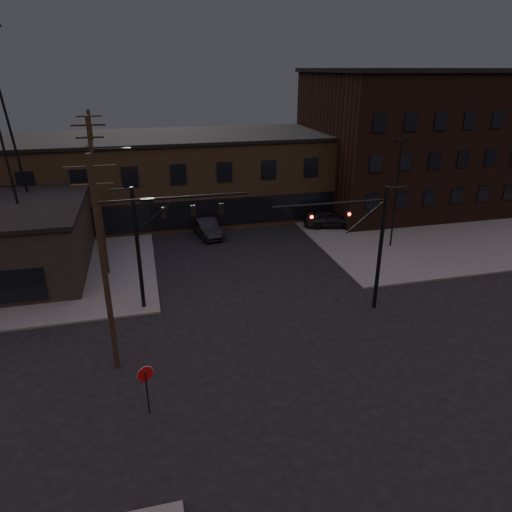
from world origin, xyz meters
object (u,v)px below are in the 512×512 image
at_px(parked_car_lot_b, 392,207).
at_px(traffic_signal_near, 365,237).
at_px(traffic_signal_far, 158,234).
at_px(stop_sign, 146,379).
at_px(car_crossing, 206,227).
at_px(parked_car_lot_a, 329,219).

bearing_deg(parked_car_lot_b, traffic_signal_near, 142.34).
height_order(traffic_signal_near, parked_car_lot_b, traffic_signal_near).
bearing_deg(traffic_signal_near, traffic_signal_far, 163.83).
bearing_deg(stop_sign, traffic_signal_near, 25.90).
xyz_separation_m(traffic_signal_far, parked_car_lot_b, (24.61, 14.55, -4.14)).
xyz_separation_m(traffic_signal_near, parked_car_lot_b, (12.53, 18.05, -4.06)).
bearing_deg(traffic_signal_far, parked_car_lot_b, 30.59).
distance_m(traffic_signal_far, parked_car_lot_b, 28.88).
relative_size(traffic_signal_far, stop_sign, 3.23).
xyz_separation_m(traffic_signal_far, car_crossing, (4.69, 12.78, -4.18)).
height_order(traffic_signal_near, car_crossing, traffic_signal_near).
bearing_deg(traffic_signal_far, traffic_signal_near, -16.17).
bearing_deg(parked_car_lot_a, traffic_signal_far, 139.99).
bearing_deg(car_crossing, parked_car_lot_b, -4.96).
height_order(traffic_signal_far, stop_sign, traffic_signal_far).
bearing_deg(parked_car_lot_b, car_crossing, 92.18).
distance_m(parked_car_lot_a, parked_car_lot_b, 8.51).
bearing_deg(traffic_signal_far, car_crossing, 69.85).
relative_size(traffic_signal_near, traffic_signal_far, 1.00).
distance_m(traffic_signal_near, car_crossing, 18.34).
bearing_deg(parked_car_lot_a, car_crossing, 100.10).
xyz_separation_m(parked_car_lot_a, parked_car_lot_b, (8.11, 2.57, -0.12)).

